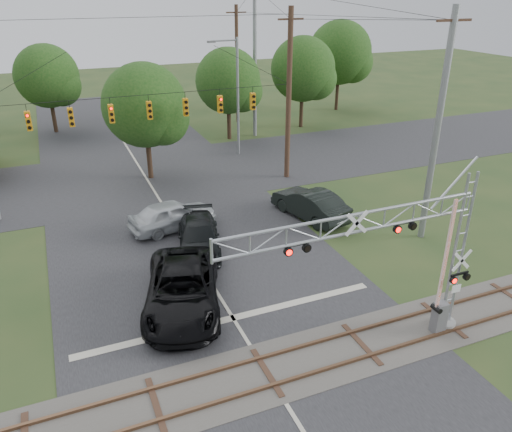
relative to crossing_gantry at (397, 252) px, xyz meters
name	(u,v)px	position (x,y,z in m)	size (l,w,h in m)	color
ground	(292,413)	(-4.80, -1.64, -4.13)	(160.00, 160.00, 0.00)	#273F1D
road_main	(201,267)	(-4.80, 8.36, -4.12)	(14.00, 90.00, 0.02)	#262528
road_cross	(145,176)	(-4.80, 22.36, -4.12)	(90.00, 12.00, 0.02)	#262528
railroad_track	(267,372)	(-4.80, 0.36, -4.10)	(90.00, 3.20, 0.17)	#4A4640
crossing_gantry	(397,252)	(0.00, 0.00, 0.00)	(10.23, 0.85, 6.65)	gray
traffic_signal_span	(164,108)	(-3.92, 18.36, 1.61)	(19.34, 0.36, 11.50)	gray
pickup_black	(183,289)	(-6.48, 5.42, -3.21)	(3.06, 6.63, 1.84)	black
car_dark	(199,236)	(-4.33, 10.24, -3.38)	(2.11, 5.19, 1.51)	black
sedan_silver	(172,215)	(-4.99, 13.19, -3.29)	(1.99, 4.95, 1.69)	#B2B6BA
suv_dark	(310,204)	(2.92, 11.53, -3.26)	(1.85, 5.31, 1.75)	black
streetlight	(236,92)	(3.23, 24.74, 0.98)	(2.44, 0.25, 9.14)	gray
utility_poles	(180,92)	(-2.00, 21.66, 1.87)	(26.24, 28.44, 13.21)	#3C291C
treeline	(130,74)	(-3.37, 33.45, 1.47)	(52.24, 22.59, 9.53)	#332217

